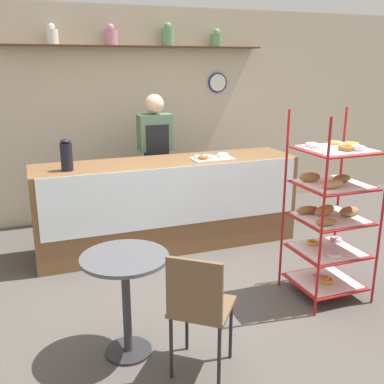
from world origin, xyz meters
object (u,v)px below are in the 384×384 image
at_px(person_worker, 155,156).
at_px(donut_tray_counter, 211,157).
at_px(coffee_carafe, 66,155).
at_px(cafe_table, 126,282).
at_px(pastry_rack, 331,213).
at_px(cafe_chair, 199,303).

height_order(person_worker, donut_tray_counter, person_worker).
distance_m(coffee_carafe, donut_tray_counter, 1.55).
bearing_deg(person_worker, donut_tray_counter, -56.61).
relative_size(cafe_table, coffee_carafe, 2.39).
bearing_deg(pastry_rack, donut_tray_counter, 108.44).
bearing_deg(cafe_chair, coffee_carafe, -36.40).
height_order(pastry_rack, person_worker, person_worker).
distance_m(pastry_rack, coffee_carafe, 2.54).
height_order(pastry_rack, cafe_chair, pastry_rack).
distance_m(cafe_table, donut_tray_counter, 2.22).
bearing_deg(cafe_table, person_worker, 69.16).
distance_m(person_worker, donut_tray_counter, 0.81).
height_order(cafe_table, donut_tray_counter, donut_tray_counter).
xyz_separation_m(pastry_rack, donut_tray_counter, (-0.50, 1.48, 0.24)).
xyz_separation_m(pastry_rack, cafe_table, (-1.84, -0.22, -0.21)).
height_order(person_worker, cafe_table, person_worker).
bearing_deg(donut_tray_counter, coffee_carafe, -179.41).
bearing_deg(pastry_rack, person_worker, 113.52).
height_order(coffee_carafe, donut_tray_counter, coffee_carafe).
bearing_deg(cafe_table, cafe_chair, -46.99).
relative_size(pastry_rack, cafe_table, 2.17).
distance_m(cafe_table, cafe_chair, 0.56).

